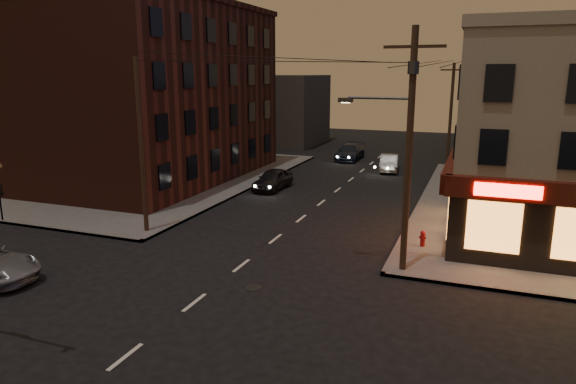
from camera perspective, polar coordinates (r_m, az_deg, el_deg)
The scene contains 13 objects.
ground at distance 19.88m, azimuth -10.36°, elevation -12.00°, with size 120.00×120.00×0.00m, color black.
sidewalk_nw at distance 44.75m, azimuth -17.66°, elevation 1.88°, with size 24.00×28.00×0.15m, color #514F4C.
brick_apartment at distance 41.91m, azimuth -14.47°, elevation 10.43°, with size 12.00×20.00×13.00m, color #401C14.
bg_building_ne_a at distance 53.68m, azimuth 25.66°, elevation 6.70°, with size 10.00×12.00×7.00m, color #3F3D3A.
bg_building_nw at distance 61.71m, azimuth -0.68°, elevation 9.14°, with size 9.00×10.00×8.00m, color #3F3D3A.
bg_building_ne_b at distance 67.54m, azimuth 23.04°, elevation 7.60°, with size 8.00×8.00×6.00m, color #3F3D3A.
utility_pole_main at distance 21.43m, azimuth 13.04°, elevation 5.82°, with size 4.20×0.44×10.00m.
utility_pole_far at distance 47.50m, azimuth 17.61°, elevation 8.09°, with size 0.26×0.26×9.00m, color #382619.
utility_pole_west at distance 27.49m, azimuth -15.99°, elevation 4.88°, with size 0.24×0.24×9.00m, color #382619.
sedan_near at distance 37.43m, azimuth -1.70°, elevation 1.42°, with size 1.76×4.38×1.49m, color black.
sedan_mid at distance 45.23m, azimuth 11.17°, elevation 3.18°, with size 1.49×4.27×1.41m, color gray.
sedan_far at distance 50.51m, azimuth 6.88°, elevation 4.43°, with size 2.11×5.20×1.51m, color #17202F.
fire_hydrant at distance 25.72m, azimuth 14.74°, elevation -4.93°, with size 0.34×0.34×0.78m.
Camera 1 is at (9.55, -15.28, 8.40)m, focal length 32.00 mm.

